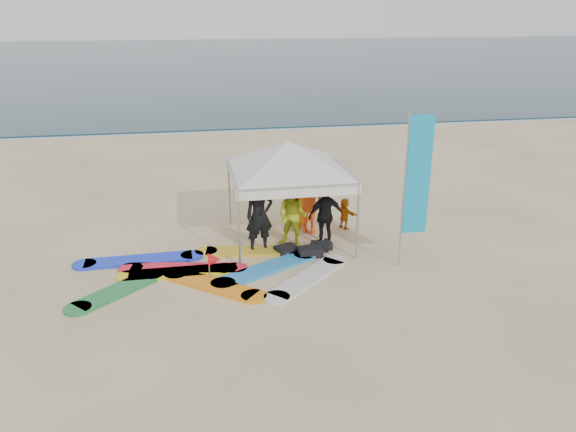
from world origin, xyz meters
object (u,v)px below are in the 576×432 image
at_px(person_orange_b, 298,197).
at_px(surfboard_spread, 208,271).
at_px(person_yellow, 292,216).
at_px(marker_pennant, 214,259).
at_px(person_orange_a, 310,200).
at_px(person_black_a, 259,215).
at_px(person_seated, 345,213).
at_px(feather_flag, 417,177).
at_px(person_black_b, 325,215).
at_px(canopy_tent, 289,142).

bearing_deg(person_orange_b, surfboard_spread, 17.73).
bearing_deg(person_yellow, marker_pennant, -111.01).
relative_size(person_orange_a, person_orange_b, 1.10).
xyz_separation_m(person_black_a, surfboard_spread, (-1.29, -0.96, -0.89)).
bearing_deg(person_black_a, person_orange_a, 22.94).
relative_size(person_yellow, person_seated, 1.85).
xyz_separation_m(feather_flag, surfboard_spread, (-4.57, 0.44, -2.06)).
bearing_deg(surfboard_spread, person_orange_b, 44.14).
xyz_separation_m(person_black_b, feather_flag, (1.64, -1.51, 1.32)).
xyz_separation_m(canopy_tent, feather_flag, (2.47, -1.96, -0.45)).
xyz_separation_m(marker_pennant, surfboard_spread, (-0.13, 0.42, -0.46)).
bearing_deg(person_orange_b, person_black_b, 79.46).
distance_m(person_black_b, person_orange_b, 1.46).
height_order(person_orange_b, surfboard_spread, person_orange_b).
bearing_deg(person_black_b, canopy_tent, -40.47).
height_order(person_orange_a, feather_flag, feather_flag).
distance_m(person_orange_b, person_seated, 1.31).
bearing_deg(marker_pennant, feather_flag, -0.28).
xyz_separation_m(feather_flag, marker_pennant, (-4.44, 0.02, -1.60)).
relative_size(person_yellow, person_orange_a, 0.88).
height_order(person_orange_b, marker_pennant, person_orange_b).
bearing_deg(surfboard_spread, person_black_a, 36.67).
distance_m(person_orange_b, feather_flag, 3.77).
distance_m(person_orange_b, marker_pennant, 3.77).
height_order(person_black_b, person_seated, person_black_b).
height_order(person_yellow, person_seated, person_yellow).
xyz_separation_m(person_black_a, person_orange_b, (1.25, 1.50, -0.11)).
relative_size(person_seated, canopy_tent, 0.22).
bearing_deg(person_orange_a, person_yellow, 77.76).
bearing_deg(feather_flag, person_black_b, 137.37).
bearing_deg(person_orange_a, canopy_tent, 59.27).
bearing_deg(marker_pennant, person_orange_b, 50.17).
bearing_deg(person_yellow, person_seated, 60.67).
xyz_separation_m(person_black_a, canopy_tent, (0.81, 0.55, 1.62)).
bearing_deg(canopy_tent, person_black_a, -145.68).
distance_m(person_orange_a, person_seated, 1.09).
relative_size(person_orange_b, feather_flag, 0.46).
xyz_separation_m(person_orange_a, person_orange_b, (-0.20, 0.51, -0.08)).
bearing_deg(person_black_a, surfboard_spread, -154.74).
height_order(person_orange_a, surfboard_spread, person_orange_a).
distance_m(person_yellow, person_orange_b, 1.38).
bearing_deg(person_seated, person_orange_a, 68.60).
distance_m(person_black_a, feather_flag, 3.76).
bearing_deg(person_black_a, person_yellow, 0.92).
xyz_separation_m(person_black_a, person_yellow, (0.84, 0.18, -0.14)).
distance_m(feather_flag, marker_pennant, 4.72).
height_order(person_yellow, marker_pennant, person_yellow).
relative_size(person_seated, feather_flag, 0.24).
relative_size(person_black_a, canopy_tent, 0.48).
relative_size(person_black_a, person_black_b, 1.19).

